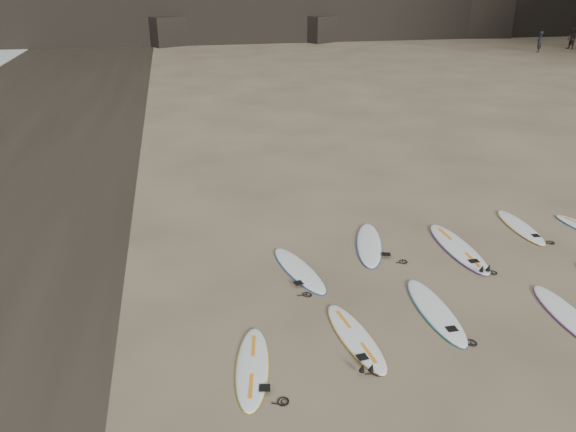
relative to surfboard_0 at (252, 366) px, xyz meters
name	(u,v)px	position (x,y,z in m)	size (l,w,h in m)	color
ground	(477,313)	(4.64, 0.78, -0.04)	(240.00, 240.00, 0.00)	#897559
surfboard_0	(252,366)	(0.00, 0.00, 0.00)	(0.54, 2.24, 0.08)	white
surfboard_1	(355,337)	(2.00, 0.46, 0.00)	(0.55, 2.28, 0.08)	white
surfboard_2	(435,310)	(3.84, 0.97, 0.00)	(0.59, 2.47, 0.09)	white
surfboard_3	(569,316)	(6.33, 0.25, 0.00)	(0.57, 2.39, 0.09)	white
surfboard_5	(299,269)	(1.52, 3.15, 0.00)	(0.56, 2.34, 0.08)	white
surfboard_6	(369,244)	(3.51, 4.05, 0.00)	(0.59, 2.46, 0.09)	white
surfboard_7	(458,248)	(5.58, 3.42, 0.01)	(0.67, 2.77, 0.10)	white
surfboard_8	(520,227)	(7.78, 4.24, 0.00)	(0.54, 2.24, 0.08)	white
person_a	(539,42)	(28.64, 34.76, 0.78)	(0.60, 0.39, 1.65)	black
person_b	(572,38)	(32.47, 35.93, 0.84)	(0.85, 0.67, 1.76)	black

